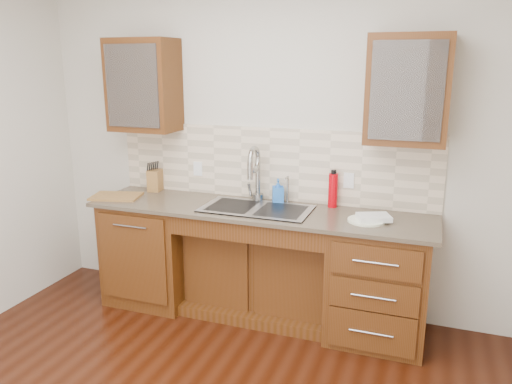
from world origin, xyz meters
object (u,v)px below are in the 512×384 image
(water_bottle, at_px, (333,191))
(knife_block, at_px, (156,180))
(plate, at_px, (366,220))
(cutting_board, at_px, (116,196))
(soap_bottle, at_px, (278,191))

(water_bottle, height_order, knife_block, water_bottle)
(plate, relative_size, cutting_board, 0.67)
(cutting_board, bearing_deg, plate, 1.25)
(soap_bottle, relative_size, cutting_board, 0.50)
(plate, xyz_separation_m, cutting_board, (-2.07, -0.05, 0.00))
(soap_bottle, xyz_separation_m, cutting_board, (-1.33, -0.31, -0.09))
(plate, bearing_deg, knife_block, 171.46)
(soap_bottle, relative_size, plate, 0.73)
(soap_bottle, bearing_deg, water_bottle, -19.47)
(plate, xyz_separation_m, knife_block, (-1.88, 0.28, 0.09))
(knife_block, bearing_deg, plate, -17.70)
(water_bottle, relative_size, cutting_board, 0.68)
(soap_bottle, distance_m, water_bottle, 0.44)
(soap_bottle, xyz_separation_m, knife_block, (-1.14, 0.02, -0.00))
(knife_block, distance_m, cutting_board, 0.39)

